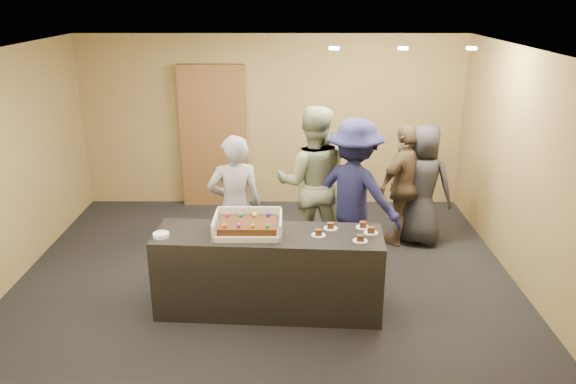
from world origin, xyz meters
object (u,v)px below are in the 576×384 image
object	(u,v)px
serving_counter	(269,272)
person_brown_extra	(405,185)
plate_stack	(161,235)
person_server_grey	(235,207)
person_sage_man	(312,182)
person_navy_man	(354,194)
sheet_cake	(248,225)
person_dark_suit	(422,185)
storage_cabinet	(213,137)
cake_box	(248,228)

from	to	relation	value
serving_counter	person_brown_extra	distance (m)	2.52
plate_stack	person_server_grey	world-z (taller)	person_server_grey
person_server_grey	plate_stack	bearing A→B (deg)	40.80
person_brown_extra	person_sage_man	bearing A→B (deg)	-22.17
person_navy_man	plate_stack	bearing A→B (deg)	61.03
sheet_cake	person_brown_extra	size ratio (longest dim) A/B	0.36
person_brown_extra	person_dark_suit	distance (m)	0.23
serving_counter	person_brown_extra	xyz separation A→B (m)	(1.78, 1.75, 0.38)
storage_cabinet	plate_stack	bearing A→B (deg)	-92.00
serving_counter	cake_box	xyz separation A→B (m)	(-0.21, 0.03, 0.50)
cake_box	person_navy_man	distance (m)	1.63
person_dark_suit	storage_cabinet	bearing A→B (deg)	2.56
cake_box	person_navy_man	world-z (taller)	person_navy_man
person_navy_man	person_brown_extra	size ratio (longest dim) A/B	1.13
storage_cabinet	person_dark_suit	world-z (taller)	storage_cabinet
person_server_grey	person_brown_extra	distance (m)	2.39
plate_stack	person_brown_extra	distance (m)	3.42
storage_cabinet	person_brown_extra	distance (m)	3.15
storage_cabinet	serving_counter	bearing A→B (deg)	-72.95
serving_counter	storage_cabinet	world-z (taller)	storage_cabinet
plate_stack	person_dark_suit	bearing A→B (deg)	30.90
cake_box	person_dark_suit	distance (m)	2.82
person_brown_extra	person_server_grey	bearing A→B (deg)	-14.83
person_sage_man	plate_stack	bearing A→B (deg)	43.43
storage_cabinet	sheet_cake	bearing A→B (deg)	-76.46
storage_cabinet	person_server_grey	xyz separation A→B (m)	(0.56, -2.41, -0.25)
storage_cabinet	person_sage_man	xyz separation A→B (m)	(1.50, -1.83, -0.14)
person_sage_man	person_navy_man	bearing A→B (deg)	149.19
storage_cabinet	cake_box	world-z (taller)	storage_cabinet
serving_counter	person_brown_extra	size ratio (longest dim) A/B	1.44
plate_stack	cake_box	bearing A→B (deg)	7.46
cake_box	person_navy_man	size ratio (longest dim) A/B	0.37
cake_box	person_sage_man	bearing A→B (deg)	62.19
storage_cabinet	plate_stack	world-z (taller)	storage_cabinet
plate_stack	storage_cabinet	bearing A→B (deg)	88.00
serving_counter	person_navy_man	xyz separation A→B (m)	(1.02, 1.09, 0.49)
serving_counter	person_sage_man	size ratio (longest dim) A/B	1.21
cake_box	person_sage_man	world-z (taller)	person_sage_man
serving_counter	person_dark_suit	bearing A→B (deg)	44.83
person_brown_extra	serving_counter	bearing A→B (deg)	6.98
storage_cabinet	person_navy_man	xyz separation A→B (m)	(2.01, -2.14, -0.18)
person_server_grey	person_sage_man	bearing A→B (deg)	-161.12
person_brown_extra	person_dark_suit	world-z (taller)	person_dark_suit
person_navy_man	sheet_cake	bearing A→B (deg)	73.49
plate_stack	person_sage_man	size ratio (longest dim) A/B	0.08
plate_stack	person_brown_extra	world-z (taller)	person_brown_extra
person_brown_extra	person_dark_suit	bearing A→B (deg)	148.14
person_server_grey	serving_counter	bearing A→B (deg)	104.77
storage_cabinet	cake_box	size ratio (longest dim) A/B	3.20
plate_stack	person_dark_suit	size ratio (longest dim) A/B	0.10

